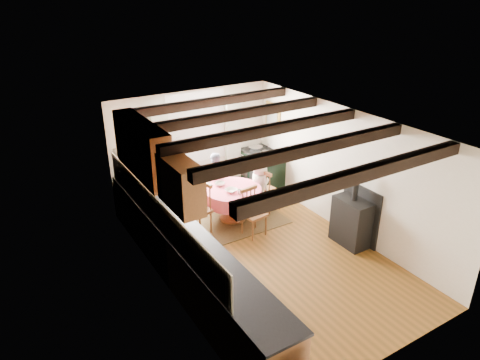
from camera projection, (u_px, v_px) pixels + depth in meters
floor at (264, 255)px, 7.79m from camera, size 3.60×5.50×0.00m
ceiling at (267, 125)px, 6.79m from camera, size 3.60×5.50×0.00m
wall_back at (193, 146)px, 9.43m from camera, size 3.60×0.00×2.40m
wall_front at (398, 283)px, 5.15m from camera, size 3.60×0.00×2.40m
wall_left at (164, 223)px, 6.43m from camera, size 0.00×5.50×2.40m
wall_right at (345, 172)px, 8.15m from camera, size 0.00×5.50×2.40m
beam_a at (362, 174)px, 5.28m from camera, size 3.60×0.16×0.16m
beam_b at (308, 149)px, 6.06m from camera, size 3.60×0.16×0.16m
beam_c at (267, 130)px, 6.83m from camera, size 3.60×0.16×0.16m
beam_d at (234, 115)px, 7.61m from camera, size 3.60×0.16×0.16m
beam_e at (207, 103)px, 8.39m from camera, size 3.60×0.16×0.16m
splash_left at (157, 214)px, 6.68m from camera, size 0.02×4.50×0.55m
splash_back at (149, 155)px, 8.93m from camera, size 1.40×0.02×0.55m
base_cabinet_left at (185, 260)px, 6.89m from camera, size 0.60×5.30×0.88m
base_cabinet_back at (154, 194)px, 9.01m from camera, size 1.30×0.60×0.88m
worktop_left at (185, 234)px, 6.71m from camera, size 0.64×5.30×0.04m
worktop_back at (153, 174)px, 8.80m from camera, size 1.30×0.64×0.04m
wall_cabinet_glass at (142, 148)px, 7.14m from camera, size 0.34×1.80×0.90m
wall_cabinet_solid at (180, 184)px, 5.99m from camera, size 0.34×0.90×0.70m
window_frame at (196, 127)px, 9.30m from camera, size 1.34×0.03×1.54m
window_pane at (196, 127)px, 9.30m from camera, size 1.20×0.01×1.40m
curtain_left at (162, 158)px, 9.03m from camera, size 0.35×0.10×2.10m
curtain_right at (233, 144)px, 9.84m from camera, size 0.35×0.10×2.10m
curtain_rod at (197, 100)px, 8.98m from camera, size 2.00×0.03×0.03m
wall_picture at (273, 116)px, 9.71m from camera, size 0.04×0.50×0.60m
wall_plate at (235, 116)px, 9.70m from camera, size 0.30×0.02×0.30m
rug at (233, 219)px, 8.95m from camera, size 1.92×1.49×0.01m
dining_table at (233, 204)px, 8.81m from camera, size 1.14×1.14×0.69m
chair_near at (254, 213)px, 8.23m from camera, size 0.46×0.47×0.94m
chair_left at (198, 209)px, 8.27m from camera, size 0.54×0.52×1.03m
chair_right at (270, 190)px, 9.15m from camera, size 0.49×0.47×0.93m
aga_range at (261, 170)px, 10.06m from camera, size 0.67×1.03×0.95m
cast_iron_stove at (353, 210)px, 7.86m from camera, size 0.42×0.69×1.39m
child_far at (215, 180)px, 9.22m from camera, size 0.50×0.39×1.23m
child_right at (259, 186)px, 9.07m from camera, size 0.40×0.58×1.14m
bowl_a at (231, 190)px, 8.53m from camera, size 0.30×0.30×0.06m
bowl_b at (220, 184)px, 8.80m from camera, size 0.26×0.26×0.06m
cup at (240, 192)px, 8.43m from camera, size 0.12×0.12×0.09m
canister_tall at (135, 170)px, 8.63m from camera, size 0.14×0.14×0.24m
canister_wide at (149, 166)px, 8.85m from camera, size 0.19×0.19×0.21m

